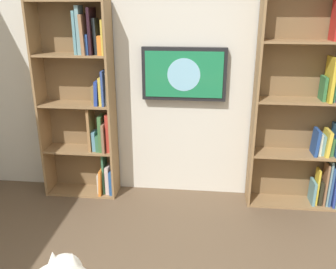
# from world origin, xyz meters

# --- Properties ---
(wall_back) EXTENTS (4.52, 0.06, 2.70)m
(wall_back) POSITION_xyz_m (0.00, -2.23, 1.35)
(wall_back) COLOR silver
(wall_back) RESTS_ON ground
(bookshelf_left) EXTENTS (0.93, 0.28, 2.17)m
(bookshelf_left) POSITION_xyz_m (-1.22, -2.06, 1.05)
(bookshelf_left) COLOR #937047
(bookshelf_left) RESTS_ON ground
(bookshelf_right) EXTENTS (0.75, 0.28, 1.98)m
(bookshelf_right) POSITION_xyz_m (1.02, -2.06, 1.00)
(bookshelf_right) COLOR #937047
(bookshelf_right) RESTS_ON ground
(wall_mounted_tv) EXTENTS (0.82, 0.07, 0.52)m
(wall_mounted_tv) POSITION_xyz_m (0.03, -2.15, 1.30)
(wall_mounted_tv) COLOR black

